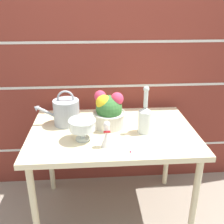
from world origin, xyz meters
name	(u,v)px	position (x,y,z in m)	size (l,w,h in m)	color
ground_plane	(112,211)	(0.00, 0.00, 0.00)	(12.00, 12.00, 0.00)	gray
brick_wall	(108,64)	(0.00, 0.49, 1.10)	(3.60, 0.08, 2.20)	maroon
patio_table	(112,139)	(0.00, 0.00, 0.67)	(1.15, 0.78, 0.74)	beige
watering_can	(66,112)	(-0.33, 0.12, 0.84)	(0.33, 0.19, 0.26)	#9EA3A8
crystal_pedestal_bowl	(82,125)	(-0.20, -0.12, 0.84)	(0.18, 0.18, 0.14)	silver
flower_planter	(109,111)	(-0.02, 0.06, 0.86)	(0.23, 0.23, 0.26)	beige
glass_decanter	(145,118)	(0.22, -0.05, 0.85)	(0.09, 0.09, 0.33)	silver
figurine_vase	(107,136)	(-0.05, -0.22, 0.81)	(0.07, 0.07, 0.17)	white
fallen_petal	(130,152)	(0.09, -0.30, 0.74)	(0.01, 0.01, 0.01)	#E03856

